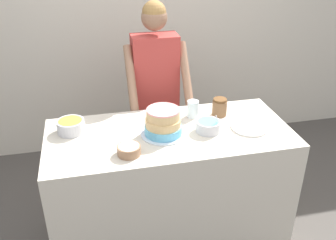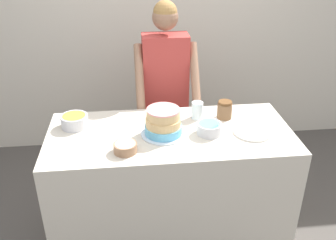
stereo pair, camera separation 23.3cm
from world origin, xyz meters
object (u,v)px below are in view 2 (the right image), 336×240
frosting_bowl_blue (209,128)px  ceramic_plate (252,132)px  person_baker (166,82)px  drinking_glass (197,110)px  stoneware_jar (225,110)px  frosting_bowl_white (125,147)px  cake (163,123)px  frosting_bowl_orange (75,121)px

frosting_bowl_blue → ceramic_plate: 0.28m
person_baker → ceramic_plate: 0.89m
person_baker → frosting_bowl_blue: 0.74m
drinking_glass → stoneware_jar: 0.19m
frosting_bowl_white → ceramic_plate: frosting_bowl_white is taller
frosting_bowl_white → frosting_bowl_blue: frosting_bowl_blue is taller
frosting_bowl_white → person_baker: bearing=69.4°
frosting_bowl_white → frosting_bowl_blue: (0.54, 0.16, 0.01)m
frosting_bowl_blue → ceramic_plate: frosting_bowl_blue is taller
cake → frosting_bowl_orange: 0.60m
cake → frosting_bowl_white: 0.31m
frosting_bowl_white → stoneware_jar: (0.68, 0.36, 0.03)m
person_baker → stoneware_jar: person_baker is taller
person_baker → ceramic_plate: person_baker is taller
cake → frosting_bowl_orange: cake is taller
frosting_bowl_blue → drinking_glass: size_ratio=1.36×
person_baker → cake: 0.70m
person_baker → frosting_bowl_white: person_baker is taller
drinking_glass → ceramic_plate: drinking_glass is taller
frosting_bowl_orange → ceramic_plate: 1.16m
stoneware_jar → cake: bearing=-157.4°
frosting_bowl_blue → drinking_glass: frosting_bowl_blue is taller
frosting_bowl_orange → cake: bearing=-16.1°
frosting_bowl_orange → drinking_glass: bearing=2.6°
cake → ceramic_plate: cake is taller
frosting_bowl_blue → drinking_glass: (-0.04, 0.22, 0.02)m
cake → frosting_bowl_white: bearing=-143.4°
cake → stoneware_jar: size_ratio=2.29×
frosting_bowl_white → frosting_bowl_blue: size_ratio=0.87×
frosting_bowl_orange → frosting_bowl_blue: size_ratio=1.10×
person_baker → drinking_glass: size_ratio=13.73×
frosting_bowl_white → drinking_glass: bearing=37.7°
ceramic_plate → stoneware_jar: (-0.13, 0.23, 0.06)m
stoneware_jar → frosting_bowl_white: bearing=-152.0°
ceramic_plate → frosting_bowl_blue: bearing=174.8°
cake → ceramic_plate: (0.57, -0.05, -0.08)m
frosting_bowl_white → ceramic_plate: size_ratio=0.58×
drinking_glass → ceramic_plate: 0.41m
person_baker → stoneware_jar: 0.62m
person_baker → frosting_bowl_orange: bearing=-141.2°
person_baker → stoneware_jar: bearing=-55.1°
frosting_bowl_orange → frosting_bowl_white: bearing=-46.4°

